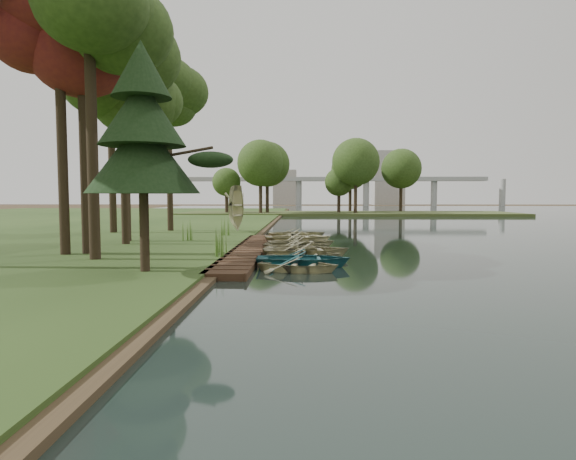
{
  "coord_description": "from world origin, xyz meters",
  "views": [
    {
      "loc": [
        1.02,
        -23.66,
        2.86
      ],
      "look_at": [
        0.32,
        0.28,
        1.18
      ],
      "focal_mm": 30.0,
      "sensor_mm": 36.0,
      "label": 1
    }
  ],
  "objects_px": {
    "rowboat_0": "(299,263)",
    "rowboat_2": "(304,253)",
    "stored_rowboat": "(237,226)",
    "pine_tree": "(142,133)",
    "boardwalk": "(249,251)",
    "rowboat_1": "(304,258)"
  },
  "relations": [
    {
      "from": "boardwalk",
      "to": "rowboat_0",
      "type": "height_order",
      "value": "rowboat_0"
    },
    {
      "from": "rowboat_1",
      "to": "pine_tree",
      "type": "distance_m",
      "value": 7.61
    },
    {
      "from": "boardwalk",
      "to": "rowboat_2",
      "type": "height_order",
      "value": "rowboat_2"
    },
    {
      "from": "pine_tree",
      "to": "rowboat_1",
      "type": "bearing_deg",
      "value": 26.58
    },
    {
      "from": "rowboat_2",
      "to": "pine_tree",
      "type": "relative_size",
      "value": 0.42
    },
    {
      "from": "rowboat_0",
      "to": "stored_rowboat",
      "type": "height_order",
      "value": "stored_rowboat"
    },
    {
      "from": "rowboat_1",
      "to": "pine_tree",
      "type": "bearing_deg",
      "value": 115.65
    },
    {
      "from": "boardwalk",
      "to": "pine_tree",
      "type": "bearing_deg",
      "value": -110.34
    },
    {
      "from": "rowboat_0",
      "to": "stored_rowboat",
      "type": "distance_m",
      "value": 18.01
    },
    {
      "from": "rowboat_2",
      "to": "boardwalk",
      "type": "bearing_deg",
      "value": 40.77
    },
    {
      "from": "rowboat_0",
      "to": "pine_tree",
      "type": "xyz_separation_m",
      "value": [
        -5.27,
        -1.66,
        4.64
      ]
    },
    {
      "from": "rowboat_0",
      "to": "rowboat_1",
      "type": "distance_m",
      "value": 1.08
    },
    {
      "from": "rowboat_2",
      "to": "stored_rowboat",
      "type": "distance_m",
      "value": 15.27
    },
    {
      "from": "stored_rowboat",
      "to": "rowboat_0",
      "type": "bearing_deg",
      "value": -137.9
    },
    {
      "from": "rowboat_1",
      "to": "stored_rowboat",
      "type": "bearing_deg",
      "value": 15.7
    },
    {
      "from": "rowboat_0",
      "to": "stored_rowboat",
      "type": "bearing_deg",
      "value": 30.12
    },
    {
      "from": "rowboat_0",
      "to": "pine_tree",
      "type": "bearing_deg",
      "value": 122.54
    },
    {
      "from": "stored_rowboat",
      "to": "pine_tree",
      "type": "relative_size",
      "value": 0.43
    },
    {
      "from": "rowboat_0",
      "to": "rowboat_2",
      "type": "distance_m",
      "value": 2.92
    },
    {
      "from": "rowboat_0",
      "to": "rowboat_2",
      "type": "bearing_deg",
      "value": 11.21
    },
    {
      "from": "rowboat_2",
      "to": "stored_rowboat",
      "type": "bearing_deg",
      "value": 16.18
    },
    {
      "from": "rowboat_0",
      "to": "rowboat_2",
      "type": "xyz_separation_m",
      "value": [
        0.19,
        2.92,
        0.03
      ]
    }
  ]
}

